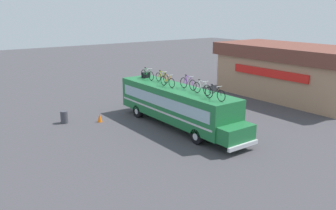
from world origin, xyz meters
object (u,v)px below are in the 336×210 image
object	(u,v)px
luggage_bag_1	(146,75)
traffic_cone	(100,118)
rooftop_bicycle_3	(168,81)
rooftop_bicycle_4	(188,83)
bus	(177,104)
rooftop_bicycle_2	(162,77)
rooftop_bicycle_5	(202,88)
trash_bin	(64,117)
rooftop_bicycle_1	(147,74)
rooftop_bicycle_6	(215,94)

from	to	relation	value
luggage_bag_1	traffic_cone	xyz separation A→B (m)	(0.34, -4.27, -2.67)
rooftop_bicycle_3	rooftop_bicycle_4	distance (m)	1.62
bus	rooftop_bicycle_2	distance (m)	2.72
traffic_cone	rooftop_bicycle_3	bearing A→B (deg)	46.91
rooftop_bicycle_3	rooftop_bicycle_5	xyz separation A→B (m)	(3.13, 0.40, 0.01)
bus	trash_bin	size ratio (longest dim) A/B	13.13
bus	rooftop_bicycle_4	xyz separation A→B (m)	(0.76, 0.32, 1.55)
luggage_bag_1	rooftop_bicycle_2	distance (m)	2.25
bus	rooftop_bicycle_5	world-z (taller)	rooftop_bicycle_5
luggage_bag_1	rooftop_bicycle_3	size ratio (longest dim) A/B	0.33
rooftop_bicycle_1	rooftop_bicycle_5	xyz separation A→B (m)	(6.21, 0.08, 0.00)
rooftop_bicycle_4	rooftop_bicycle_6	xyz separation A→B (m)	(3.18, -0.57, -0.02)
rooftop_bicycle_4	rooftop_bicycle_5	bearing A→B (deg)	-7.85
luggage_bag_1	rooftop_bicycle_1	size ratio (longest dim) A/B	0.31
rooftop_bicycle_5	traffic_cone	distance (m)	8.21
rooftop_bicycle_3	rooftop_bicycle_1	bearing A→B (deg)	174.04
rooftop_bicycle_3	rooftop_bicycle_5	bearing A→B (deg)	7.34
bus	rooftop_bicycle_6	bearing A→B (deg)	-3.67
rooftop_bicycle_4	trash_bin	xyz separation A→B (m)	(-6.20, -6.47, -2.73)
rooftop_bicycle_1	rooftop_bicycle_6	size ratio (longest dim) A/B	1.00
rooftop_bicycle_4	rooftop_bicycle_5	size ratio (longest dim) A/B	1.01
luggage_bag_1	rooftop_bicycle_6	xyz separation A→B (m)	(8.44, -0.56, 0.17)
luggage_bag_1	rooftop_bicycle_2	bearing A→B (deg)	-0.53
rooftop_bicycle_3	trash_bin	bearing A→B (deg)	-128.87
rooftop_bicycle_6	luggage_bag_1	bearing A→B (deg)	176.18
trash_bin	rooftop_bicycle_2	bearing A→B (deg)	63.64
bus	traffic_cone	size ratio (longest dim) A/B	18.40
rooftop_bicycle_2	rooftop_bicycle_4	bearing A→B (deg)	0.55
rooftop_bicycle_6	trash_bin	bearing A→B (deg)	-147.85
rooftop_bicycle_1	luggage_bag_1	bearing A→B (deg)	156.29
rooftop_bicycle_6	rooftop_bicycle_2	bearing A→B (deg)	174.99
bus	rooftop_bicycle_3	size ratio (longest dim) A/B	7.14
rooftop_bicycle_3	rooftop_bicycle_6	size ratio (longest dim) A/B	0.94
rooftop_bicycle_1	trash_bin	distance (m)	6.93
luggage_bag_1	rooftop_bicycle_5	world-z (taller)	rooftop_bicycle_5
rooftop_bicycle_1	rooftop_bicycle_4	xyz separation A→B (m)	(4.57, 0.31, 0.02)
rooftop_bicycle_2	rooftop_bicycle_6	size ratio (longest dim) A/B	0.92
rooftop_bicycle_1	rooftop_bicycle_6	world-z (taller)	rooftop_bicycle_6
rooftop_bicycle_5	rooftop_bicycle_6	xyz separation A→B (m)	(1.54, -0.35, -0.00)
luggage_bag_1	rooftop_bicycle_2	xyz separation A→B (m)	(2.25, -0.02, 0.15)
rooftop_bicycle_1	rooftop_bicycle_4	distance (m)	4.58
luggage_bag_1	trash_bin	xyz separation A→B (m)	(-0.95, -6.46, -2.54)
rooftop_bicycle_1	rooftop_bicycle_2	xyz separation A→B (m)	(1.56, 0.28, -0.02)
luggage_bag_1	traffic_cone	world-z (taller)	luggage_bag_1
rooftop_bicycle_2	traffic_cone	xyz separation A→B (m)	(-1.90, -4.25, -2.82)
rooftop_bicycle_5	traffic_cone	size ratio (longest dim) A/B	2.63
rooftop_bicycle_2	bus	bearing A→B (deg)	-7.35
bus	rooftop_bicycle_2	size ratio (longest dim) A/B	7.31
rooftop_bicycle_3	rooftop_bicycle_2	bearing A→B (deg)	158.38
luggage_bag_1	rooftop_bicycle_4	world-z (taller)	rooftop_bicycle_4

